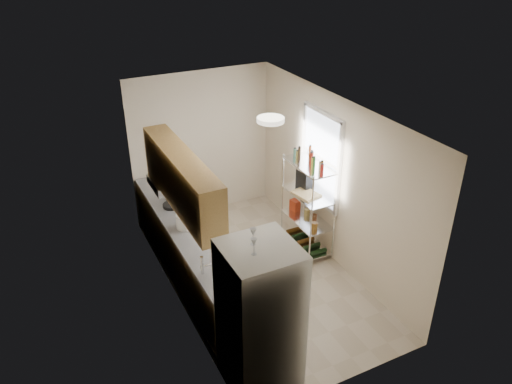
# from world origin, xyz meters

# --- Properties ---
(room) EXTENTS (2.52, 4.42, 2.62)m
(room) POSITION_xyz_m (0.00, 0.00, 1.30)
(room) COLOR #C0B29C
(room) RESTS_ON ground
(counter_run) EXTENTS (0.63, 3.51, 0.90)m
(counter_run) POSITION_xyz_m (-0.92, 0.44, 0.45)
(counter_run) COLOR tan
(counter_run) RESTS_ON ground
(upper_cabinets) EXTENTS (0.33, 2.20, 0.72)m
(upper_cabinets) POSITION_xyz_m (-1.05, 0.10, 1.81)
(upper_cabinets) COLOR tan
(upper_cabinets) RESTS_ON room
(range_hood) EXTENTS (0.50, 0.60, 0.12)m
(range_hood) POSITION_xyz_m (-1.00, 0.90, 1.39)
(range_hood) COLOR #B7BABC
(range_hood) RESTS_ON room
(window) EXTENTS (0.06, 1.00, 1.46)m
(window) POSITION_xyz_m (1.23, 0.35, 1.55)
(window) COLOR white
(window) RESTS_ON room
(bakers_rack) EXTENTS (0.45, 0.90, 1.73)m
(bakers_rack) POSITION_xyz_m (1.00, 0.30, 1.11)
(bakers_rack) COLOR silver
(bakers_rack) RESTS_ON ground
(ceiling_dome) EXTENTS (0.34, 0.34, 0.05)m
(ceiling_dome) POSITION_xyz_m (0.00, -0.30, 2.57)
(ceiling_dome) COLOR white
(ceiling_dome) RESTS_ON room
(refrigerator) EXTENTS (0.76, 0.76, 1.84)m
(refrigerator) POSITION_xyz_m (-0.87, -1.73, 0.92)
(refrigerator) COLOR white
(refrigerator) RESTS_ON ground
(wine_glass_a) EXTENTS (0.07, 0.07, 0.19)m
(wine_glass_a) POSITION_xyz_m (-0.90, -1.64, 1.93)
(wine_glass_a) COLOR silver
(wine_glass_a) RESTS_ON refrigerator
(wine_glass_b) EXTENTS (0.06, 0.06, 0.18)m
(wine_glass_b) POSITION_xyz_m (-0.97, -1.80, 1.93)
(wine_glass_b) COLOR silver
(wine_glass_b) RESTS_ON refrigerator
(rice_cooker) EXTENTS (0.25, 0.25, 0.20)m
(rice_cooker) POSITION_xyz_m (-0.96, 0.40, 1.00)
(rice_cooker) COLOR white
(rice_cooker) RESTS_ON counter_run
(frying_pan_large) EXTENTS (0.32, 0.32, 0.05)m
(frying_pan_large) POSITION_xyz_m (-0.95, 1.05, 0.92)
(frying_pan_large) COLOR black
(frying_pan_large) RESTS_ON counter_run
(frying_pan_small) EXTENTS (0.28, 0.28, 0.04)m
(frying_pan_small) POSITION_xyz_m (-0.87, 1.28, 0.92)
(frying_pan_small) COLOR black
(frying_pan_small) RESTS_ON counter_run
(cutting_board) EXTENTS (0.38, 0.45, 0.03)m
(cutting_board) POSITION_xyz_m (0.96, 0.30, 1.02)
(cutting_board) COLOR tan
(cutting_board) RESTS_ON bakers_rack
(espresso_machine) EXTENTS (0.20, 0.28, 0.31)m
(espresso_machine) POSITION_xyz_m (1.07, 0.52, 1.17)
(espresso_machine) COLOR black
(espresso_machine) RESTS_ON bakers_rack
(storage_bag) EXTENTS (0.14, 0.17, 0.18)m
(storage_bag) POSITION_xyz_m (0.97, 0.63, 0.65)
(storage_bag) COLOR #9F2C13
(storage_bag) RESTS_ON bakers_rack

